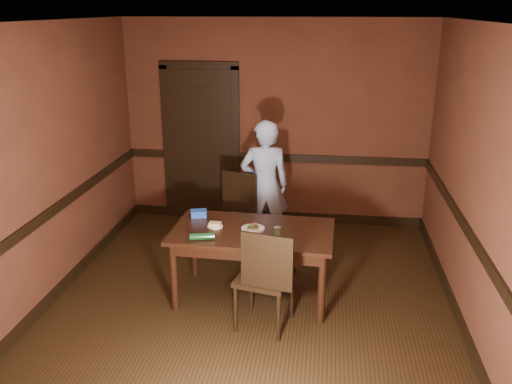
% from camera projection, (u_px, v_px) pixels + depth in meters
% --- Properties ---
extents(floor, '(4.00, 4.50, 0.01)m').
position_uv_depth(floor, '(251.00, 301.00, 5.46)').
color(floor, black).
rests_on(floor, ground).
extents(ceiling, '(4.00, 4.50, 0.01)m').
position_uv_depth(ceiling, '(251.00, 21.00, 4.59)').
color(ceiling, silver).
rests_on(ceiling, ground).
extents(wall_back, '(4.00, 0.02, 2.70)m').
position_uv_depth(wall_back, '(275.00, 124.00, 7.14)').
color(wall_back, '#562A1A').
rests_on(wall_back, ground).
extents(wall_front, '(4.00, 0.02, 2.70)m').
position_uv_depth(wall_front, '(192.00, 294.00, 2.92)').
color(wall_front, '#562A1A').
rests_on(wall_front, ground).
extents(wall_left, '(0.02, 4.50, 2.70)m').
position_uv_depth(wall_left, '(48.00, 166.00, 5.28)').
color(wall_left, '#562A1A').
rests_on(wall_left, ground).
extents(wall_right, '(0.02, 4.50, 2.70)m').
position_uv_depth(wall_right, '(475.00, 182.00, 4.77)').
color(wall_right, '#562A1A').
rests_on(wall_right, ground).
extents(dado_back, '(4.00, 0.03, 0.10)m').
position_uv_depth(dado_back, '(275.00, 157.00, 7.27)').
color(dado_back, black).
rests_on(dado_back, ground).
extents(dado_left, '(0.03, 4.50, 0.10)m').
position_uv_depth(dado_left, '(55.00, 209.00, 5.42)').
color(dado_left, black).
rests_on(dado_left, ground).
extents(dado_right, '(0.03, 4.50, 0.10)m').
position_uv_depth(dado_right, '(467.00, 229.00, 4.92)').
color(dado_right, black).
rests_on(dado_right, ground).
extents(baseboard_back, '(4.00, 0.03, 0.12)m').
position_uv_depth(baseboard_back, '(274.00, 216.00, 7.54)').
color(baseboard_back, black).
rests_on(baseboard_back, ground).
extents(baseboard_left, '(0.03, 4.50, 0.12)m').
position_uv_depth(baseboard_left, '(65.00, 283.00, 5.69)').
color(baseboard_left, black).
rests_on(baseboard_left, ground).
extents(baseboard_right, '(0.03, 4.50, 0.12)m').
position_uv_depth(baseboard_right, '(456.00, 310.00, 5.19)').
color(baseboard_right, black).
rests_on(baseboard_right, ground).
extents(door, '(1.05, 0.07, 2.20)m').
position_uv_depth(door, '(201.00, 142.00, 7.31)').
color(door, black).
rests_on(door, ground).
extents(dining_table, '(1.61, 0.94, 0.74)m').
position_uv_depth(dining_table, '(253.00, 264.00, 5.44)').
color(dining_table, black).
rests_on(dining_table, floor).
extents(chair_far, '(0.59, 0.59, 0.98)m').
position_uv_depth(chair_far, '(243.00, 218.00, 6.31)').
color(chair_far, black).
rests_on(chair_far, floor).
extents(chair_near, '(0.56, 0.56, 1.00)m').
position_uv_depth(chair_near, '(264.00, 276.00, 4.91)').
color(chair_near, black).
rests_on(chair_near, floor).
extents(person, '(0.65, 0.49, 1.59)m').
position_uv_depth(person, '(265.00, 186.00, 6.46)').
color(person, '#B1C2E4').
rests_on(person, floor).
extents(sandwich_plate, '(0.23, 0.23, 0.06)m').
position_uv_depth(sandwich_plate, '(253.00, 228.00, 5.32)').
color(sandwich_plate, white).
rests_on(sandwich_plate, dining_table).
extents(sauce_jar, '(0.07, 0.07, 0.08)m').
position_uv_depth(sauce_jar, '(277.00, 231.00, 5.19)').
color(sauce_jar, '#64983F').
rests_on(sauce_jar, dining_table).
extents(cheese_saucer, '(0.16, 0.16, 0.05)m').
position_uv_depth(cheese_saucer, '(215.00, 225.00, 5.38)').
color(cheese_saucer, white).
rests_on(cheese_saucer, dining_table).
extents(food_tub, '(0.19, 0.16, 0.07)m').
position_uv_depth(food_tub, '(199.00, 213.00, 5.64)').
color(food_tub, blue).
rests_on(food_tub, dining_table).
extents(wrapped_veg, '(0.24, 0.12, 0.07)m').
position_uv_depth(wrapped_veg, '(202.00, 237.00, 5.08)').
color(wrapped_veg, '#0E3814').
rests_on(wrapped_veg, dining_table).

